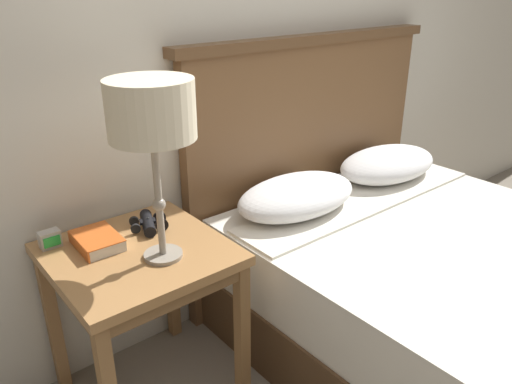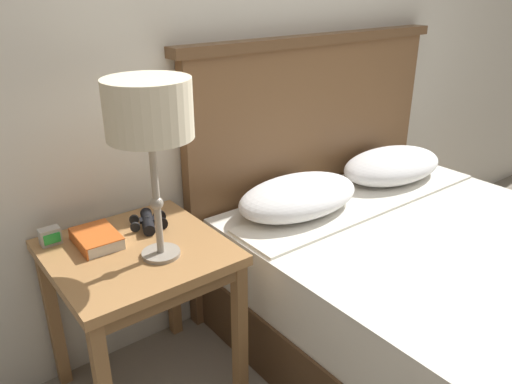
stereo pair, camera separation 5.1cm
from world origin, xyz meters
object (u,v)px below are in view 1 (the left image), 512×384
Objects in this scene: binoculars_pair at (148,223)px; alarm_clock at (50,239)px; table_lamp at (151,115)px; nightstand at (140,271)px; book_on_nightstand at (97,241)px; bed at (444,287)px.

alarm_clock reaches higher than binoculars_pair.
table_lamp is at bearing -105.63° from binoculars_pair.
binoculars_pair reaches higher than nightstand.
nightstand is at bearing -48.56° from book_on_nightstand.
binoculars_pair reaches higher than book_on_nightstand.
alarm_clock is (-1.31, 0.77, 0.36)m from bed.
bed is at bearing -34.87° from binoculars_pair.
bed is at bearing -29.66° from book_on_nightstand.
binoculars_pair is 2.34× the size of alarm_clock.
binoculars_pair is (0.20, 0.01, 0.00)m from book_on_nightstand.
table_lamp is 3.63× the size of binoculars_pair.
nightstand is 0.19m from binoculars_pair.
nightstand is 3.27× the size of book_on_nightstand.
nightstand is 9.19× the size of alarm_clock.
bed is 1.40m from table_lamp.
bed is at bearing -27.41° from nightstand.
book_on_nightstand is at bearing 124.65° from table_lamp.
book_on_nightstand is 0.16m from alarm_clock.
table_lamp is (-1.04, 0.47, 0.82)m from bed.
alarm_clock is (-0.13, 0.10, 0.01)m from book_on_nightstand.
binoculars_pair is at bearing 145.13° from bed.
table_lamp is at bearing -64.68° from nightstand.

